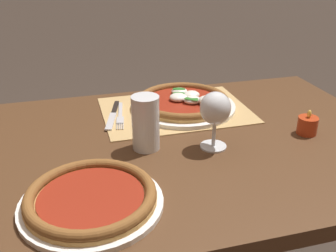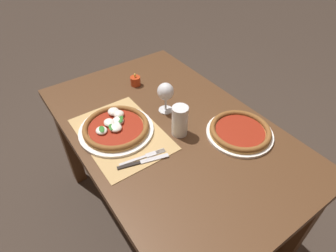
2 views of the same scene
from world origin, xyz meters
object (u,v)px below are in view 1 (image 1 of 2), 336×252
(pizza_near, at_px, (184,102))
(knife, at_px, (113,115))
(pint_glass, at_px, (146,124))
(wine_glass, at_px, (215,111))
(fork, at_px, (120,116))
(pizza_far, at_px, (91,198))
(votive_candle, at_px, (307,126))

(pizza_near, relative_size, knife, 1.60)
(pint_glass, xyz_separation_m, knife, (0.06, -0.22, -0.06))
(wine_glass, distance_m, pint_glass, 0.18)
(fork, distance_m, knife, 0.02)
(pizza_near, bearing_deg, wine_glass, 88.99)
(pizza_near, relative_size, wine_glass, 2.18)
(pizza_far, distance_m, votive_candle, 0.64)
(pizza_near, xyz_separation_m, wine_glass, (0.00, 0.27, 0.08))
(pint_glass, bearing_deg, votive_candle, 175.23)
(wine_glass, relative_size, pint_glass, 1.07)
(pizza_near, relative_size, fork, 1.69)
(pint_glass, distance_m, fork, 0.23)
(votive_candle, bearing_deg, pizza_far, 15.92)
(pizza_far, xyz_separation_m, wine_glass, (-0.34, -0.17, 0.09))
(fork, bearing_deg, pizza_far, 73.33)
(pizza_far, bearing_deg, pizza_near, -127.59)
(pizza_far, xyz_separation_m, fork, (-0.13, -0.43, -0.01))
(wine_glass, height_order, votive_candle, wine_glass)
(pizza_near, distance_m, wine_glass, 0.28)
(fork, bearing_deg, pint_glass, 99.29)
(pizza_far, xyz_separation_m, pint_glass, (-0.16, -0.22, 0.05))
(knife, bearing_deg, pizza_far, 76.32)
(pizza_far, bearing_deg, fork, -106.67)
(knife, bearing_deg, pint_glass, 104.09)
(pizza_far, bearing_deg, wine_glass, -152.96)
(pizza_far, height_order, fork, pizza_far)
(pizza_far, bearing_deg, votive_candle, -164.08)
(fork, relative_size, votive_candle, 2.78)
(pizza_near, distance_m, fork, 0.21)
(pizza_near, bearing_deg, knife, 0.56)
(pint_glass, distance_m, votive_candle, 0.46)
(fork, bearing_deg, votive_candle, 152.87)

